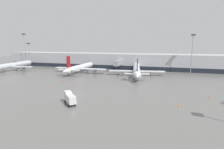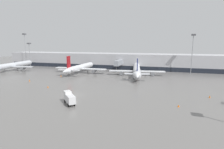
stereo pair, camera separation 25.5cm
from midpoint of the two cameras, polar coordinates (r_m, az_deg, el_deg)
ground_plane at (r=52.89m, az=-11.82°, el=-6.52°), size 320.00×320.00×0.00m
terminal_building at (r=109.60m, az=3.87°, el=4.50°), size 160.00×26.17×9.00m
parked_jet_0 at (r=84.24m, az=8.16°, el=1.49°), size 26.42×40.07×9.07m
parked_jet_1 at (r=112.67m, az=-29.89°, el=2.56°), size 24.49×38.41×8.79m
parked_jet_2 at (r=91.67m, az=-10.31°, el=2.24°), size 27.74×33.23×9.46m
service_truck_0 at (r=44.90m, az=-13.60°, el=-7.35°), size 5.07×5.06×2.95m
traffic_cone_0 at (r=56.10m, az=29.40°, el=-6.29°), size 0.41×0.41×0.70m
traffic_cone_1 at (r=45.10m, az=21.04°, el=-9.51°), size 0.49×0.49×0.55m
traffic_cone_2 at (r=63.82m, az=-20.09°, el=-3.77°), size 0.44×0.44×0.70m
traffic_cone_3 at (r=84.20m, az=-16.24°, el=-0.35°), size 0.45×0.45×0.72m
traffic_cone_4 at (r=77.65m, az=-25.28°, el=-1.74°), size 0.43×0.43×0.75m
apron_light_mast_0 at (r=130.36m, az=-26.55°, el=9.72°), size 1.80×1.80×21.63m
apron_light_mast_1 at (r=94.22m, az=25.00°, el=9.31°), size 1.80×1.80×19.56m
apron_light_mast_3 at (r=124.49m, az=-25.35°, el=7.94°), size 1.80×1.80×15.60m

